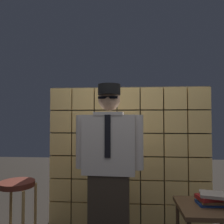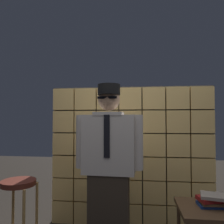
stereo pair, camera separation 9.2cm
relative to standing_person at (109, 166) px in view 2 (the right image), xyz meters
The scene contains 6 objects.
glass_block_wall 0.71m from the standing_person, 74.28° to the left, with size 2.09×0.10×1.80m.
standing_person is the anchor object (origin of this frame).
bar_stool 0.97m from the standing_person, behind, with size 0.34×0.34×0.74m.
side_table 1.01m from the standing_person, ahead, with size 0.52×0.52×0.54m.
book_stack 1.01m from the standing_person, ahead, with size 0.28×0.25×0.12m.
coffee_mug 1.03m from the standing_person, ahead, with size 0.13×0.08×0.09m.
Camera 2 is at (0.09, -1.68, 1.34)m, focal length 35.09 mm.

